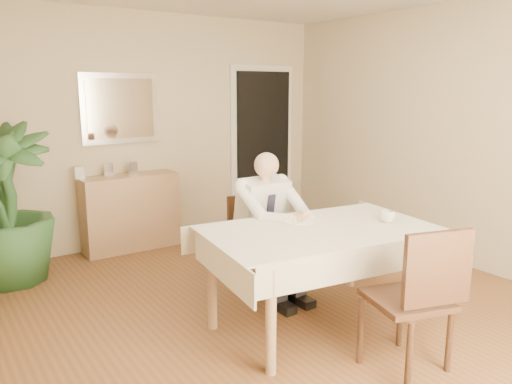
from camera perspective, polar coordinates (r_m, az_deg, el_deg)
room at (r=3.69m, az=3.08°, el=4.39°), size 5.00×5.02×2.60m
doorway at (r=6.61m, az=0.76°, el=5.14°), size 0.96×0.07×2.10m
mirror at (r=5.70m, az=-15.26°, el=9.19°), size 0.86×0.04×0.76m
dining_table at (r=3.77m, az=7.31°, el=-5.37°), size 1.85×1.25×0.75m
chair_far at (r=4.49m, az=-0.21°, el=-5.12°), size 0.44×0.44×0.84m
chair_near at (r=3.28m, az=18.12°, el=-10.85°), size 0.57×0.57×0.96m
seated_man at (r=4.21m, az=1.95°, el=-3.11°), size 0.48×0.72×1.24m
plate at (r=3.91m, az=4.76°, el=-3.24°), size 0.26×0.26×0.02m
food at (r=3.91m, az=4.77°, el=-2.93°), size 0.14×0.14×0.06m
knife at (r=3.89m, az=5.78°, el=-3.10°), size 0.01×0.13×0.01m
fork at (r=3.84m, az=4.86°, el=-3.28°), size 0.01×0.13×0.01m
coffee_mug at (r=3.99m, az=14.79°, el=-2.73°), size 0.15×0.15×0.09m
sideboard at (r=5.72m, az=-14.14°, el=-2.25°), size 1.05×0.36×0.84m
photo_frame_left at (r=5.47m, az=-19.50°, el=2.01°), size 0.10×0.02×0.14m
photo_frame_center at (r=5.62m, az=-16.50°, el=2.46°), size 0.10×0.02×0.14m
photo_frame_right at (r=5.66m, az=-13.89°, el=2.67°), size 0.10×0.02×0.14m
potted_palm at (r=5.05m, az=-26.64°, el=-1.31°), size 1.06×1.06×1.47m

